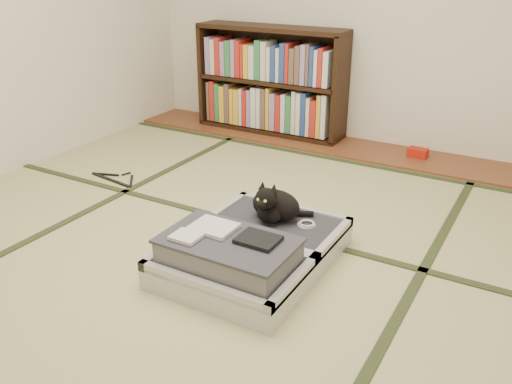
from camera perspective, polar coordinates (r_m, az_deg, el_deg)
The scene contains 9 objects.
floor at distance 2.92m, azimuth -4.31°, elevation -6.71°, with size 4.50×4.50×0.00m, color tan.
wood_strip at distance 4.55m, azimuth 9.88°, elevation 4.60°, with size 4.00×0.50×0.02m, color brown.
red_item at distance 4.43m, azimuth 16.67°, elevation 3.99°, with size 0.15×0.09×0.07m, color #B0190E.
tatami_borders at distance 3.28m, azimuth 0.50°, elevation -2.88°, with size 4.00×4.50×0.01m.
bookcase at distance 4.81m, azimuth 1.54°, elevation 11.43°, with size 1.34×0.31×0.92m.
suitcase at distance 2.75m, azimuth -0.70°, elevation -6.24°, with size 0.71×0.95×0.28m.
cat at distance 2.93m, azimuth 1.90°, elevation -1.40°, with size 0.32×0.32×0.26m.
cable_coil at distance 2.92m, azimuth 5.35°, elevation -3.38°, with size 0.10×0.10×0.02m.
hanger at distance 3.99m, azimuth -14.58°, elevation 1.36°, with size 0.43×0.22×0.01m.
Camera 1 is at (1.44, -2.07, 1.47)m, focal length 38.00 mm.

